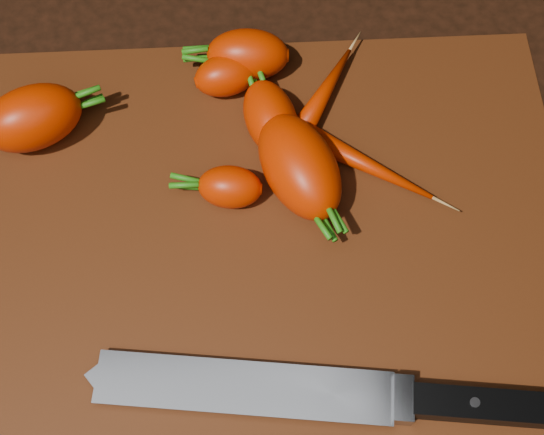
{
  "coord_description": "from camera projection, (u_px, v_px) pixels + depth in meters",
  "views": [
    {
      "loc": [
        -0.01,
        -0.25,
        0.58
      ],
      "look_at": [
        0.0,
        0.01,
        0.03
      ],
      "focal_mm": 50.0,
      "sensor_mm": 36.0,
      "label": 1
    }
  ],
  "objects": [
    {
      "name": "carrot_2",
      "position": [
        299.0,
        166.0,
        0.62
      ],
      "size": [
        0.09,
        0.12,
        0.06
      ],
      "primitive_type": "ellipsoid",
      "rotation": [
        0.0,
        0.0,
        -1.19
      ],
      "color": "red",
      "rests_on": "cutting_board"
    },
    {
      "name": "carrot_1",
      "position": [
        230.0,
        187.0,
        0.62
      ],
      "size": [
        0.06,
        0.04,
        0.04
      ],
      "primitive_type": "ellipsoid",
      "rotation": [
        0.0,
        0.0,
        3.01
      ],
      "color": "red",
      "rests_on": "cutting_board"
    },
    {
      "name": "carrot_6",
      "position": [
        321.0,
        98.0,
        0.67
      ],
      "size": [
        0.08,
        0.11,
        0.02
      ],
      "primitive_type": "ellipsoid",
      "rotation": [
        0.0,
        0.0,
        1.04
      ],
      "color": "red",
      "rests_on": "cutting_board"
    },
    {
      "name": "cutting_board",
      "position": [
        273.0,
        241.0,
        0.63
      ],
      "size": [
        0.5,
        0.4,
        0.01
      ],
      "primitive_type": "cube",
      "color": "#5C280E",
      "rests_on": "ground"
    },
    {
      "name": "carrot_0",
      "position": [
        32.0,
        118.0,
        0.64
      ],
      "size": [
        0.1,
        0.08,
        0.05
      ],
      "primitive_type": "ellipsoid",
      "rotation": [
        0.0,
        0.0,
        0.38
      ],
      "color": "red",
      "rests_on": "cutting_board"
    },
    {
      "name": "carrot_3",
      "position": [
        271.0,
        118.0,
        0.65
      ],
      "size": [
        0.06,
        0.08,
        0.04
      ],
      "primitive_type": "ellipsoid",
      "rotation": [
        0.0,
        0.0,
        1.82
      ],
      "color": "red",
      "rests_on": "cutting_board"
    },
    {
      "name": "carrot_7",
      "position": [
        357.0,
        160.0,
        0.64
      ],
      "size": [
        0.13,
        0.1,
        0.02
      ],
      "primitive_type": "ellipsoid",
      "rotation": [
        0.0,
        0.0,
        -0.58
      ],
      "color": "red",
      "rests_on": "cutting_board"
    },
    {
      "name": "knife",
      "position": [
        274.0,
        390.0,
        0.56
      ],
      "size": [
        0.36,
        0.08,
        0.02
      ],
      "rotation": [
        0.0,
        0.0,
        -0.13
      ],
      "color": "gray",
      "rests_on": "cutting_board"
    },
    {
      "name": "carrot_4",
      "position": [
        248.0,
        55.0,
        0.68
      ],
      "size": [
        0.08,
        0.05,
        0.05
      ],
      "primitive_type": "ellipsoid",
      "rotation": [
        0.0,
        0.0,
        3.07
      ],
      "color": "red",
      "rests_on": "cutting_board"
    },
    {
      "name": "carrot_5",
      "position": [
        227.0,
        75.0,
        0.67
      ],
      "size": [
        0.07,
        0.05,
        0.04
      ],
      "primitive_type": "ellipsoid",
      "rotation": [
        0.0,
        0.0,
        0.26
      ],
      "color": "red",
      "rests_on": "cutting_board"
    },
    {
      "name": "ground",
      "position": [
        273.0,
        246.0,
        0.64
      ],
      "size": [
        2.0,
        2.0,
        0.01
      ],
      "primitive_type": "cube",
      "color": "black"
    }
  ]
}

